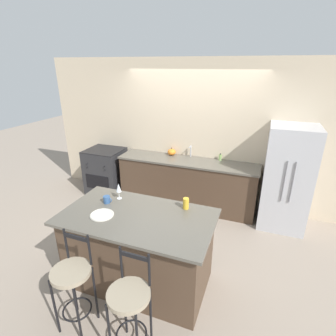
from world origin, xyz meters
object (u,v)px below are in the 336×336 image
object	(u,v)px
refrigerator	(287,178)
soap_bottle	(220,157)
bar_stool_far	(130,304)
wine_glass	(119,188)
oven_range	(106,171)
dinner_plate	(102,215)
bar_stool_near	(73,281)
coffee_mug	(107,200)
pumpkin_decoration	(172,152)
tumbler_cup	(186,203)

from	to	relation	value
refrigerator	soap_bottle	bearing A→B (deg)	166.49
bar_stool_far	wine_glass	xyz separation A→B (m)	(-0.73, 1.11, 0.51)
oven_range	dinner_plate	bearing A→B (deg)	-57.09
bar_stool_near	coffee_mug	bearing A→B (deg)	99.96
refrigerator	dinner_plate	bearing A→B (deg)	-133.93
bar_stool_near	dinner_plate	size ratio (longest dim) A/B	3.99
coffee_mug	oven_range	bearing A→B (deg)	124.38
bar_stool_far	pumpkin_decoration	world-z (taller)	bar_stool_far
refrigerator	bar_stool_near	xyz separation A→B (m)	(-2.01, -2.78, -0.26)
coffee_mug	bar_stool_far	bearing A→B (deg)	-49.56
bar_stool_far	dinner_plate	bearing A→B (deg)	136.07
refrigerator	dinner_plate	size ratio (longest dim) A/B	6.33
coffee_mug	pumpkin_decoration	xyz separation A→B (m)	(0.10, 2.10, -0.01)
wine_glass	soap_bottle	world-z (taller)	wine_glass
refrigerator	bar_stool_far	xyz separation A→B (m)	(-1.36, -2.82, -0.26)
pumpkin_decoration	soap_bottle	size ratio (longest dim) A/B	1.21
coffee_mug	pumpkin_decoration	size ratio (longest dim) A/B	0.73
oven_range	bar_stool_far	distance (m)	3.54
bar_stool_far	pumpkin_decoration	bearing A→B (deg)	103.07
dinner_plate	tumbler_cup	world-z (taller)	tumbler_cup
refrigerator	coffee_mug	distance (m)	2.87
bar_stool_near	wine_glass	distance (m)	1.19
pumpkin_decoration	oven_range	bearing A→B (deg)	-171.33
oven_range	bar_stool_far	xyz separation A→B (m)	(2.10, -2.84, 0.12)
refrigerator	wine_glass	world-z (taller)	refrigerator
bar_stool_near	bar_stool_far	bearing A→B (deg)	-3.36
pumpkin_decoration	dinner_plate	bearing A→B (deg)	-89.90
coffee_mug	wine_glass	bearing A→B (deg)	60.73
bar_stool_far	wine_glass	bearing A→B (deg)	123.29
wine_glass	bar_stool_far	bearing A→B (deg)	-56.71
oven_range	coffee_mug	bearing A→B (deg)	-55.62
soap_bottle	dinner_plate	bearing A→B (deg)	-111.02
coffee_mug	soap_bottle	world-z (taller)	soap_bottle
refrigerator	pumpkin_decoration	size ratio (longest dim) A/B	10.81
bar_stool_near	tumbler_cup	size ratio (longest dim) A/B	7.86
wine_glass	coffee_mug	xyz separation A→B (m)	(-0.09, -0.15, -0.10)
bar_stool_near	coffee_mug	world-z (taller)	bar_stool_near
dinner_plate	wine_glass	xyz separation A→B (m)	(-0.02, 0.43, 0.14)
refrigerator	oven_range	world-z (taller)	refrigerator
bar_stool_near	dinner_plate	world-z (taller)	bar_stool_near
bar_stool_far	coffee_mug	xyz separation A→B (m)	(-0.81, 0.95, 0.41)
bar_stool_far	dinner_plate	distance (m)	1.05
refrigerator	soap_bottle	xyz separation A→B (m)	(-1.14, 0.27, 0.12)
coffee_mug	soap_bottle	size ratio (longest dim) A/B	0.88
oven_range	pumpkin_decoration	size ratio (longest dim) A/B	5.94
dinner_plate	coffee_mug	bearing A→B (deg)	111.50
bar_stool_near	tumbler_cup	xyz separation A→B (m)	(0.81, 1.13, 0.43)
bar_stool_far	pumpkin_decoration	size ratio (longest dim) A/B	6.80
oven_range	tumbler_cup	xyz separation A→B (m)	(2.26, -1.67, 0.56)
oven_range	wine_glass	world-z (taller)	wine_glass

